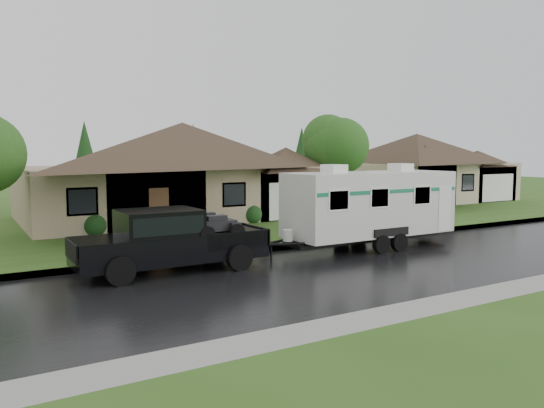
% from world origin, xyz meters
% --- Properties ---
extents(ground, '(140.00, 140.00, 0.00)m').
position_xyz_m(ground, '(0.00, 0.00, 0.00)').
color(ground, '#31561B').
rests_on(ground, ground).
extents(road, '(140.00, 8.00, 0.01)m').
position_xyz_m(road, '(0.00, -2.00, 0.01)').
color(road, black).
rests_on(road, ground).
extents(curb, '(140.00, 0.50, 0.15)m').
position_xyz_m(curb, '(0.00, 2.25, 0.07)').
color(curb, gray).
rests_on(curb, ground).
extents(lawn, '(140.00, 26.00, 0.15)m').
position_xyz_m(lawn, '(0.00, 15.00, 0.07)').
color(lawn, '#31561B').
rests_on(lawn, ground).
extents(house_main, '(19.44, 10.80, 6.90)m').
position_xyz_m(house_main, '(2.29, 13.84, 3.59)').
color(house_main, gray).
rests_on(house_main, lawn).
extents(house_neighbor, '(15.12, 9.72, 6.45)m').
position_xyz_m(house_neighbor, '(22.27, 14.34, 3.32)').
color(house_neighbor, '#BDB28D').
rests_on(house_neighbor, lawn).
extents(tree_right_green, '(3.78, 3.78, 6.25)m').
position_xyz_m(tree_right_green, '(10.39, 10.00, 4.49)').
color(tree_right_green, '#382B1E').
rests_on(tree_right_green, lawn).
extents(shrub_row, '(13.60, 1.00, 1.00)m').
position_xyz_m(shrub_row, '(2.00, 9.30, 0.65)').
color(shrub_row, '#143814').
rests_on(shrub_row, lawn).
extents(pickup_truck, '(6.35, 2.41, 2.12)m').
position_xyz_m(pickup_truck, '(-3.76, 0.71, 1.13)').
color(pickup_truck, black).
rests_on(pickup_truck, ground).
extents(travel_trailer, '(7.83, 2.75, 3.51)m').
position_xyz_m(travel_trailer, '(5.05, 0.71, 1.86)').
color(travel_trailer, silver).
rests_on(travel_trailer, ground).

